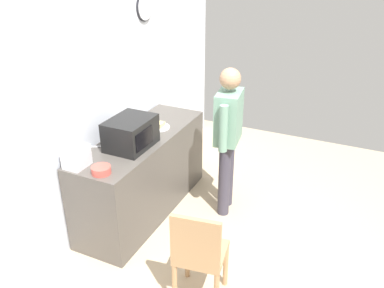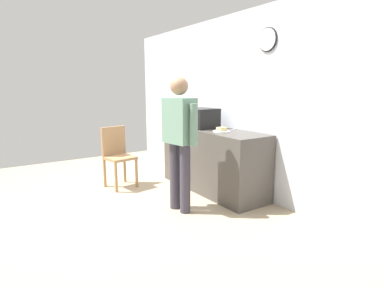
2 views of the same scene
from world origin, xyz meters
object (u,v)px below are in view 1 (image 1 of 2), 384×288
(fork_utensil, at_px, (97,146))
(person_standing, at_px, (228,131))
(salad_bowl, at_px, (101,170))
(wooden_chair, at_px, (199,253))
(microwave, at_px, (131,133))
(toaster, at_px, (76,157))
(spoon_utensil, at_px, (134,125))
(sandwich_plate, at_px, (159,126))

(fork_utensil, height_order, person_standing, person_standing)
(salad_bowl, height_order, wooden_chair, salad_bowl)
(microwave, height_order, wooden_chair, microwave)
(toaster, height_order, spoon_utensil, toaster)
(salad_bowl, relative_size, wooden_chair, 0.19)
(microwave, distance_m, spoon_utensil, 0.55)
(microwave, height_order, fork_utensil, microwave)
(toaster, bearing_deg, fork_utensil, 12.07)
(person_standing, bearing_deg, sandwich_plate, 99.80)
(fork_utensil, height_order, spoon_utensil, same)
(salad_bowl, xyz_separation_m, toaster, (0.01, 0.28, 0.07))
(salad_bowl, distance_m, wooden_chair, 1.13)
(salad_bowl, distance_m, spoon_utensil, 1.08)
(sandwich_plate, bearing_deg, wooden_chair, -139.74)
(salad_bowl, height_order, toaster, toaster)
(microwave, xyz_separation_m, wooden_chair, (-0.73, -1.08, -0.56))
(toaster, distance_m, fork_utensil, 0.42)
(wooden_chair, bearing_deg, microwave, 55.85)
(person_standing, xyz_separation_m, wooden_chair, (-1.39, -0.29, -0.46))
(microwave, bearing_deg, wooden_chair, -124.15)
(spoon_utensil, distance_m, wooden_chair, 1.84)
(wooden_chair, bearing_deg, salad_bowl, 81.22)
(spoon_utensil, relative_size, wooden_chair, 0.18)
(toaster, distance_m, spoon_utensil, 1.02)
(toaster, height_order, wooden_chair, toaster)
(toaster, relative_size, person_standing, 0.13)
(person_standing, bearing_deg, salad_bowl, 149.01)
(salad_bowl, relative_size, spoon_utensil, 1.03)
(fork_utensil, bearing_deg, person_standing, -53.51)
(toaster, xyz_separation_m, fork_utensil, (0.40, 0.09, -0.10))
(microwave, distance_m, salad_bowl, 0.59)
(salad_bowl, bearing_deg, microwave, 5.05)
(fork_utensil, distance_m, wooden_chair, 1.56)
(sandwich_plate, distance_m, toaster, 1.12)
(spoon_utensil, bearing_deg, fork_utensil, 175.47)
(spoon_utensil, height_order, person_standing, person_standing)
(wooden_chair, bearing_deg, sandwich_plate, 40.26)
(toaster, bearing_deg, spoon_utensil, 2.12)
(sandwich_plate, xyz_separation_m, toaster, (-1.09, 0.25, 0.08))
(microwave, distance_m, person_standing, 1.03)
(microwave, relative_size, sandwich_plate, 2.03)
(microwave, relative_size, spoon_utensil, 2.94)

